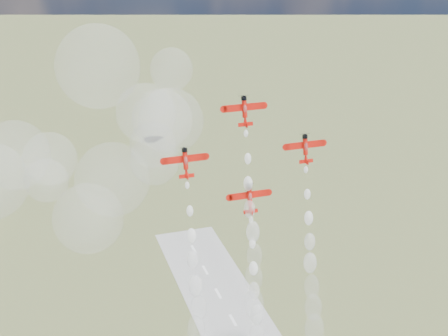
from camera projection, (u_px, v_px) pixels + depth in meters
name	position (u px, v px, depth m)	size (l,w,h in m)	color
plane_lead	(245.00, 110.00, 151.70)	(10.51, 3.72, 7.42)	red
plane_left	(185.00, 162.00, 149.30)	(10.51, 3.72, 7.42)	red
plane_right	(305.00, 148.00, 158.21)	(10.51, 3.72, 7.42)	red
plane_slot	(250.00, 198.00, 155.80)	(10.51, 3.72, 7.42)	red
smoke_trail_lead	(253.00, 270.00, 159.50)	(5.28, 12.01, 46.92)	white
smoke_trail_left	(198.00, 322.00, 157.02)	(5.34, 12.27, 46.76)	white
smoke_trail_right	(313.00, 299.00, 165.87)	(5.10, 12.44, 45.71)	white
drifted_smoke_cloud	(87.00, 151.00, 160.15)	(68.44, 41.74, 60.24)	white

